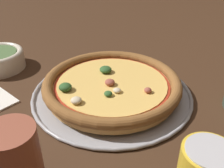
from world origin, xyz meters
The scene contains 4 objects.
ground_plane centered at (0.00, 0.00, 0.00)m, with size 3.00×3.00×0.00m, color #3D2616.
pizza_tray centered at (0.00, 0.00, 0.00)m, with size 0.37×0.37×0.01m.
pizza centered at (0.00, 0.00, 0.03)m, with size 0.32×0.32×0.04m.
drinking_cup centered at (0.18, -0.23, 0.06)m, with size 0.07×0.07×0.12m.
Camera 1 is at (0.47, -0.21, 0.34)m, focal length 42.00 mm.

